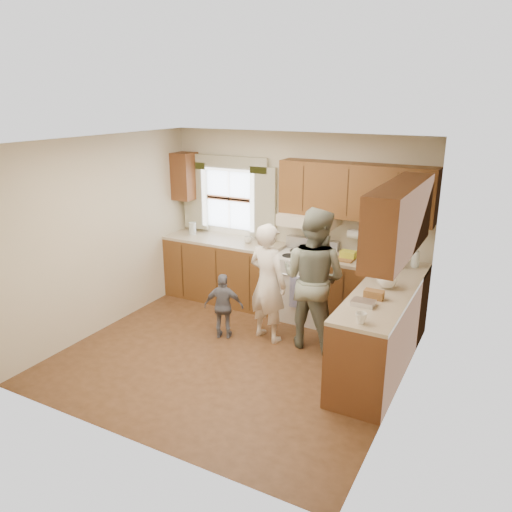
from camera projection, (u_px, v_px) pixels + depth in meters
The scene contains 6 objects.
room at pixel (231, 256), 5.56m from camera, with size 3.80×3.80×3.80m.
kitchen_fixtures at pixel (317, 271), 6.31m from camera, with size 3.80×2.25×2.15m.
stove at pixel (304, 285), 6.87m from camera, with size 0.76×0.67×1.07m.
woman_left at pixel (268, 283), 6.15m from camera, with size 0.55×0.36×1.51m, color silver.
woman_right at pixel (313, 279), 5.96m from camera, with size 0.84×0.66×1.74m, color #263E28.
child at pixel (224, 306), 6.28m from camera, with size 0.50×0.21×0.85m, color slate.
Camera 1 is at (2.73, -4.54, 2.95)m, focal length 35.00 mm.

